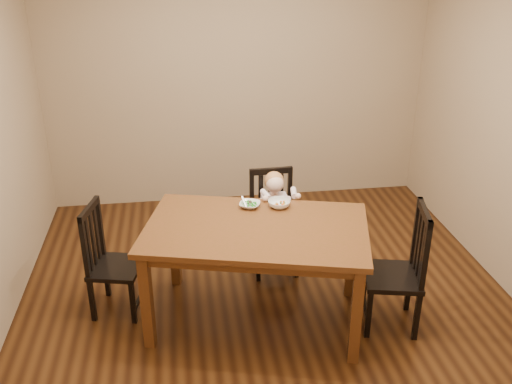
{
  "coord_description": "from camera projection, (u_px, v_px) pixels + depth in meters",
  "views": [
    {
      "loc": [
        -0.64,
        -3.85,
        2.75
      ],
      "look_at": [
        -0.05,
        0.25,
        0.85
      ],
      "focal_mm": 40.0,
      "sensor_mm": 36.0,
      "label": 1
    }
  ],
  "objects": [
    {
      "name": "room",
      "position": [
        268.0,
        143.0,
        4.13
      ],
      "size": [
        4.01,
        4.01,
        2.71
      ],
      "color": "#43240E",
      "rests_on": "ground"
    },
    {
      "name": "bowl_peas",
      "position": [
        250.0,
        205.0,
        4.4
      ],
      "size": [
        0.2,
        0.2,
        0.04
      ],
      "primitive_type": "imported",
      "rotation": [
        0.0,
        0.0,
        -0.39
      ],
      "color": "white",
      "rests_on": "dining_table"
    },
    {
      "name": "fork",
      "position": [
        244.0,
        203.0,
        4.38
      ],
      "size": [
        0.03,
        0.12,
        0.05
      ],
      "rotation": [
        0.0,
        0.0,
        0.18
      ],
      "color": "silver",
      "rests_on": "bowl_peas"
    },
    {
      "name": "bowl_veg",
      "position": [
        279.0,
        204.0,
        4.4
      ],
      "size": [
        0.22,
        0.22,
        0.05
      ],
      "primitive_type": "imported",
      "rotation": [
        0.0,
        0.0,
        -0.31
      ],
      "color": "white",
      "rests_on": "dining_table"
    },
    {
      "name": "chair_left",
      "position": [
        110.0,
        261.0,
        4.39
      ],
      "size": [
        0.45,
        0.46,
        0.9
      ],
      "rotation": [
        0.0,
        0.0,
        -1.8
      ],
      "color": "black",
      "rests_on": "room"
    },
    {
      "name": "chair_right",
      "position": [
        400.0,
        270.0,
        4.2
      ],
      "size": [
        0.49,
        0.5,
        0.98
      ],
      "rotation": [
        0.0,
        0.0,
        1.35
      ],
      "color": "black",
      "rests_on": "room"
    },
    {
      "name": "chair_child",
      "position": [
        273.0,
        223.0,
        4.95
      ],
      "size": [
        0.4,
        0.39,
        0.91
      ],
      "rotation": [
        0.0,
        0.0,
        3.18
      ],
      "color": "black",
      "rests_on": "room"
    },
    {
      "name": "dining_table",
      "position": [
        256.0,
        238.0,
        4.15
      ],
      "size": [
        1.8,
        1.34,
        0.8
      ],
      "rotation": [
        0.0,
        0.0,
        -0.25
      ],
      "color": "#4E3112",
      "rests_on": "room"
    },
    {
      "name": "toddler",
      "position": [
        274.0,
        213.0,
        4.86
      ],
      "size": [
        0.3,
        0.36,
        0.49
      ],
      "primitive_type": null,
      "rotation": [
        0.0,
        0.0,
        3.18
      ],
      "color": "beige",
      "rests_on": "chair_child"
    }
  ]
}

